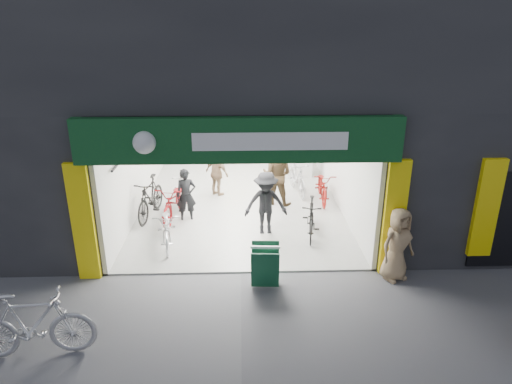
{
  "coord_description": "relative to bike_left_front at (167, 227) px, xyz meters",
  "views": [
    {
      "loc": [
        0.03,
        -8.74,
        5.28
      ],
      "look_at": [
        0.38,
        1.5,
        1.34
      ],
      "focal_mm": 32.0,
      "sensor_mm": 36.0,
      "label": 1
    }
  ],
  "objects": [
    {
      "name": "bike_left_back",
      "position": [
        -0.0,
        2.8,
        -0.0
      ],
      "size": [
        0.53,
        1.61,
        0.95
      ],
      "primitive_type": "imported",
      "rotation": [
        0.0,
        0.0,
        0.05
      ],
      "color": "#AEADB2",
      "rests_on": "ground"
    },
    {
      "name": "sandwich_board",
      "position": [
        2.31,
        -1.95,
        0.01
      ],
      "size": [
        0.61,
        0.63,
        0.89
      ],
      "rotation": [
        0.0,
        0.0,
        -0.06
      ],
      "color": "#104128",
      "rests_on": "ground"
    },
    {
      "name": "building",
      "position": [
        2.71,
        3.54,
        3.84
      ],
      "size": [
        17.0,
        10.27,
        8.0
      ],
      "color": "#232326",
      "rests_on": "ground"
    },
    {
      "name": "bike_left_midfront",
      "position": [
        -0.7,
        1.66,
        0.1
      ],
      "size": [
        0.86,
        2.0,
        1.17
      ],
      "primitive_type": "imported",
      "rotation": [
        0.0,
        0.0,
        -0.16
      ],
      "color": "black",
      "rests_on": "ground"
    },
    {
      "name": "ground",
      "position": [
        1.8,
        -1.45,
        -0.48
      ],
      "size": [
        60.0,
        60.0,
        0.0
      ],
      "primitive_type": "plane",
      "color": "#56565B",
      "rests_on": "ground"
    },
    {
      "name": "bike_right_front",
      "position": [
        3.6,
        0.34,
        0.02
      ],
      "size": [
        0.72,
        1.7,
        0.99
      ],
      "primitive_type": "imported",
      "rotation": [
        0.0,
        0.0,
        -0.16
      ],
      "color": "black",
      "rests_on": "ground"
    },
    {
      "name": "bike_right_mid",
      "position": [
        4.3,
        2.71,
        0.01
      ],
      "size": [
        0.76,
        1.88,
        0.97
      ],
      "primitive_type": "imported",
      "rotation": [
        0.0,
        0.0,
        -0.06
      ],
      "color": "maroon",
      "rests_on": "ground"
    },
    {
      "name": "bike_left_midback",
      "position": [
        0.0,
        1.51,
        0.05
      ],
      "size": [
        1.0,
        2.11,
        1.06
      ],
      "primitive_type": "imported",
      "rotation": [
        0.0,
        0.0,
        -0.15
      ],
      "color": "maroon",
      "rests_on": "ground"
    },
    {
      "name": "parked_bike",
      "position": [
        -1.6,
        -3.92,
        0.12
      ],
      "size": [
        2.05,
        0.75,
        1.21
      ],
      "primitive_type": "imported",
      "rotation": [
        0.0,
        0.0,
        1.67
      ],
      "color": "silver",
      "rests_on": "ground"
    },
    {
      "name": "bike_left_front",
      "position": [
        0.0,
        0.0,
        0.0
      ],
      "size": [
        0.91,
        1.9,
        0.96
      ],
      "primitive_type": "imported",
      "rotation": [
        0.0,
        0.0,
        0.15
      ],
      "color": "silver",
      "rests_on": "ground"
    },
    {
      "name": "customer_a",
      "position": [
        0.33,
        1.4,
        0.26
      ],
      "size": [
        0.6,
        0.45,
        1.48
      ],
      "primitive_type": "imported",
      "rotation": [
        0.0,
        0.0,
        0.19
      ],
      "color": "black",
      "rests_on": "ground"
    },
    {
      "name": "customer_d",
      "position": [
        1.08,
        3.23,
        0.28
      ],
      "size": [
        0.92,
        0.86,
        1.52
      ],
      "primitive_type": "imported",
      "rotation": [
        0.0,
        0.0,
        2.44
      ],
      "color": "#8A6C50",
      "rests_on": "ground"
    },
    {
      "name": "pedestrian_near",
      "position": [
        5.1,
        -1.75,
        0.33
      ],
      "size": [
        0.94,
        0.8,
        1.62
      ],
      "primitive_type": "imported",
      "rotation": [
        0.0,
        0.0,
        0.43
      ],
      "color": "#977C58",
      "rests_on": "ground"
    },
    {
      "name": "bike_right_back",
      "position": [
        3.6,
        3.38,
        0.07
      ],
      "size": [
        0.78,
        1.9,
        1.11
      ],
      "primitive_type": "imported",
      "rotation": [
        0.0,
        0.0,
        0.14
      ],
      "color": "#A4A5A9",
      "rests_on": "ground"
    },
    {
      "name": "customer_b",
      "position": [
        2.89,
        2.5,
        0.45
      ],
      "size": [
        1.1,
        0.98,
        1.86
      ],
      "primitive_type": "imported",
      "rotation": [
        0.0,
        0.0,
        2.78
      ],
      "color": "#382A19",
      "rests_on": "ground"
    },
    {
      "name": "customer_c",
      "position": [
        2.45,
        0.49,
        0.36
      ],
      "size": [
        1.12,
        0.67,
        1.69
      ],
      "primitive_type": "imported",
      "rotation": [
        0.0,
        0.0,
        0.04
      ],
      "color": "black",
      "rests_on": "ground"
    }
  ]
}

